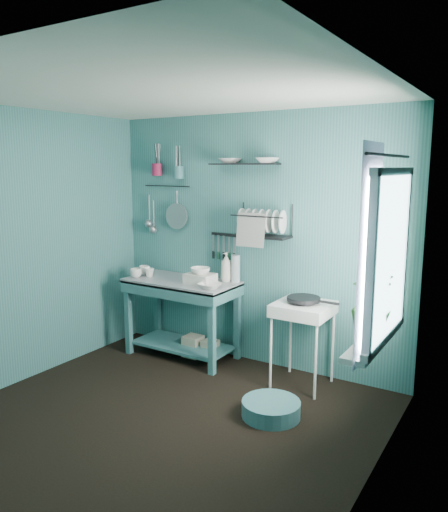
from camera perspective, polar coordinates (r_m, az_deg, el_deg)
The scene contains 35 objects.
floor at distance 4.18m, azimuth -7.09°, elevation -18.15°, with size 3.20×3.20×0.00m, color black.
ceiling at distance 3.73m, azimuth -7.97°, elevation 18.11°, with size 3.20×3.20×0.00m, color silver.
wall_back at distance 4.99m, azimuth 3.45°, elevation 1.73°, with size 3.20×3.20×0.00m, color #387373.
wall_left at distance 4.92m, azimuth -22.10°, elevation 0.88°, with size 3.00×3.00×0.00m, color #387373.
wall_right at distance 3.03m, azimuth 16.70°, elevation -4.18°, with size 3.00×3.00×0.00m, color #387373.
work_counter at distance 5.29m, azimuth -4.81°, elevation -7.11°, with size 1.16×0.58×0.82m, color #356C6F.
mug_left at distance 5.35m, azimuth -10.04°, elevation -1.94°, with size 0.12×0.12×0.10m, color white.
mug_mid at distance 5.36m, azimuth -8.53°, elevation -1.89°, with size 0.10×0.10×0.09m, color white.
mug_right at distance 5.48m, azimuth -9.08°, elevation -1.62°, with size 0.12×0.12×0.10m, color white.
wash_tub at distance 5.02m, azimuth -2.73°, elevation -2.58°, with size 0.28×0.22×0.10m, color silver.
tub_bowl at distance 5.00m, azimuth -2.74°, elevation -1.68°, with size 0.20×0.20×0.06m, color white.
soap_bottle at distance 5.09m, azimuth 0.25°, elevation -1.25°, with size 0.12×0.12×0.30m, color silver.
water_bottle at distance 5.05m, azimuth 1.33°, elevation -1.44°, with size 0.09×0.09×0.28m, color silver.
counter_bowl at distance 4.81m, azimuth -1.64°, elevation -3.43°, with size 0.22×0.22×0.05m, color white.
hotplate_stand at distance 4.66m, azimuth 8.94°, elevation -9.95°, with size 0.49×0.49×0.78m, color white.
frying_pan at distance 4.53m, azimuth 9.09°, elevation -4.87°, with size 0.30×0.30×0.04m, color black.
knife_strip at distance 5.12m, azimuth 0.03°, elevation 2.46°, with size 0.32×0.02×0.03m, color black.
dish_rack at distance 4.78m, azimuth 4.35°, elevation 4.05°, with size 0.55×0.24×0.32m, color black.
upper_shelf at distance 4.88m, azimuth 2.38°, elevation 10.46°, with size 0.70×0.18×0.01m, color black.
shelf_bowl_left at distance 4.96m, azimuth 0.70°, elevation 11.31°, with size 0.20×0.20×0.05m, color white.
shelf_bowl_right at distance 4.76m, azimuth 5.00°, elevation 10.98°, with size 0.21×0.21×0.05m, color white.
utensil_cup_magenta at distance 5.52m, azimuth -7.66°, elevation 9.75°, with size 0.11×0.11×0.13m, color #9E1D42.
utensil_cup_teal at distance 5.34m, azimuth -5.23°, elevation 9.49°, with size 0.11×0.11×0.13m, color #3A7478.
colander at distance 5.42m, azimuth -5.44°, elevation 4.56°, with size 0.28×0.28×0.03m, color #94979B.
ladle_outer at distance 5.67m, azimuth -8.54°, elevation 5.43°, with size 0.01×0.01×0.30m, color #94979B.
ladle_inner at distance 5.64m, azimuth -8.05°, elevation 4.76°, with size 0.01×0.01×0.30m, color #94979B.
hook_rail at distance 5.51m, azimuth -6.54°, elevation 7.95°, with size 0.01×0.01×0.60m, color black.
window_glass at distance 3.43m, azimuth 18.57°, elevation -0.08°, with size 1.10×1.10×0.00m, color white.
windowsill at distance 3.60m, azimuth 16.71°, elevation -9.24°, with size 0.16×0.95×0.04m, color white.
curtain at distance 3.15m, azimuth 16.20°, elevation 0.10°, with size 1.35×1.35×0.00m, color white.
curtain_rod at distance 3.39m, azimuth 18.45°, elevation 10.86°, with size 0.02×0.02×1.05m, color black.
potted_plant at distance 3.53m, azimuth 16.47°, elevation -5.27°, with size 0.26×0.26×0.47m, color #2D6B2B.
storage_tin_large at distance 5.37m, azimuth -3.57°, elevation -10.23°, with size 0.18×0.18×0.22m, color #9C9275.
storage_tin_small at distance 5.29m, azimuth -1.58°, elevation -10.65°, with size 0.15×0.15×0.20m, color #9C9275.
floor_basin at distance 4.20m, azimuth 5.40°, elevation -16.99°, with size 0.47×0.47×0.13m, color teal.
Camera 1 is at (2.35, -2.85, 1.98)m, focal length 35.00 mm.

